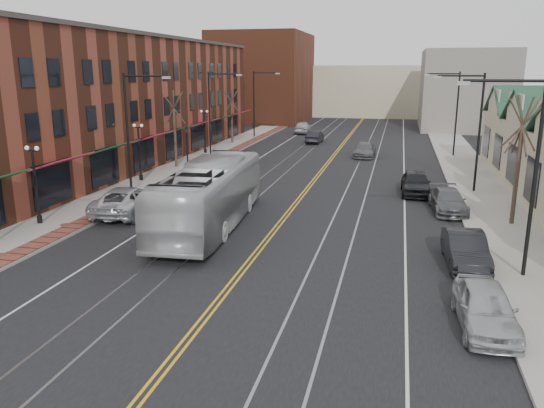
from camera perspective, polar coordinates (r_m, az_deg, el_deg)
The scene contains 31 objects.
ground at distance 19.34m, azimuth -6.72°, elevation -11.48°, with size 160.00×160.00×0.00m, color black.
sidewalk_left at distance 41.44m, azimuth -12.89°, elevation 2.39°, with size 4.00×120.00×0.15m, color gray.
sidewalk_right at distance 37.69m, azimuth 21.98°, elevation 0.52°, with size 4.00×120.00×0.15m, color gray.
building_left at distance 50.17m, azimuth -16.99°, elevation 10.41°, with size 10.00×50.00×11.00m, color brown.
backdrop_left at distance 89.11m, azimuth -0.99°, elevation 13.43°, with size 14.00×18.00×14.00m, color brown.
backdrop_mid at distance 101.56m, azimuth 10.17°, elevation 11.91°, with size 22.00×14.00×9.00m, color #BFB492.
backdrop_right at distance 81.83m, azimuth 20.04°, elevation 11.46°, with size 12.00×16.00×11.00m, color slate.
streetlight_l_1 at distance 36.76m, azimuth -14.73°, elevation 8.61°, with size 3.33×0.25×8.00m.
streetlight_l_2 at distance 51.39m, azimuth -6.27°, elevation 10.49°, with size 3.33×0.25×8.00m.
streetlight_l_3 at distance 66.65m, azimuth -1.58°, elevation 11.42°, with size 3.33×0.25×8.00m.
streetlight_r_0 at distance 23.07m, azimuth 25.56°, elevation 4.55°, with size 3.33×0.25×8.00m.
streetlight_r_1 at distance 38.75m, azimuth 20.85°, elevation 8.42°, with size 3.33×0.25×8.00m.
streetlight_r_2 at distance 54.62m, azimuth 18.83°, elevation 10.04°, with size 3.33×0.25×8.00m.
lamppost_l_1 at distance 31.45m, azimuth -24.04°, elevation 1.72°, with size 0.84×0.28×4.27m.
lamppost_l_2 at distance 41.42m, azimuth -14.05°, elevation 5.31°, with size 0.84×0.28×4.27m.
lamppost_l_3 at distance 54.11m, azimuth -7.24°, elevation 7.65°, with size 0.84×0.28×4.27m.
tree_left_near at distance 46.50m, azimuth -10.42°, elevation 8.07°, with size 1.78×1.37×6.48m.
tree_left_far at distance 61.43m, azimuth -4.36°, elevation 9.51°, with size 1.66×1.28×6.02m.
tree_right_mid at distance 31.30m, azimuth 25.02°, elevation 4.46°, with size 1.90×1.46×6.93m.
manhole_mid at distance 27.24m, azimuth -27.21°, elevation -4.91°, with size 0.60×0.60×0.02m, color #592D19.
manhole_far at distance 30.99m, azimuth -21.30°, elevation -2.09°, with size 0.60×0.60×0.02m, color #592D19.
traffic_signal at distance 44.07m, azimuth -9.12°, elevation 6.26°, with size 0.18×0.15×3.80m.
transit_bus at distance 28.75m, azimuth -6.67°, elevation 0.94°, with size 2.99×12.80×3.56m, color silver.
parked_suv at distance 32.60m, azimuth -15.32°, elevation 0.40°, with size 2.75×5.97×1.66m, color silver.
parked_car_a at distance 19.18m, azimuth 21.98°, elevation -10.25°, with size 1.77×4.39×1.50m, color #B0B4B8.
parked_car_b at distance 24.68m, azimuth 20.08°, elevation -4.62°, with size 1.58×4.54×1.49m, color black.
parked_car_c at distance 33.61m, azimuth 18.40°, elevation 0.32°, with size 1.91×4.71×1.37m, color #5A5B61.
parked_car_d at distance 37.71m, azimuth 15.19°, elevation 2.22°, with size 1.91×4.74×1.62m, color black.
distant_car_left at distance 62.42m, azimuth 4.62°, elevation 7.21°, with size 1.50×4.30×1.42m, color black.
distant_car_right at distance 52.99m, azimuth 9.96°, elevation 5.74°, with size 1.90×4.68×1.36m, color #5A5960.
distant_car_far at distance 71.79m, azimuth 3.34°, elevation 8.25°, with size 1.95×4.83×1.65m, color #AFB0B6.
Camera 1 is at (6.18, -16.30, 8.39)m, focal length 35.00 mm.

